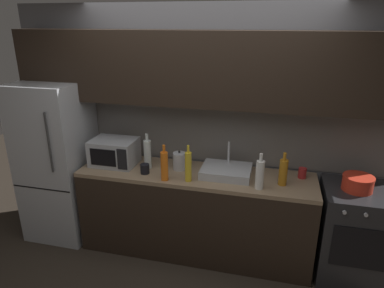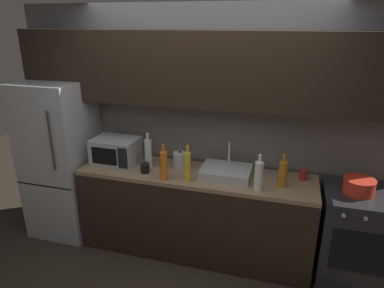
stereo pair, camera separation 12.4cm
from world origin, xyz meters
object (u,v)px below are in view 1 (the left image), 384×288
object	(u,v)px
kettle	(180,161)
wine_bottle_white	(260,174)
refrigerator	(58,161)
wine_bottle_yellow	(188,166)
wine_bottle_orange	(164,166)
cooking_pot	(358,183)
microwave	(114,152)
mug_dark	(145,169)
mug_red	(302,173)
wine_bottle_clear	(148,154)
oven_range	(352,233)
wine_bottle_amber	(283,172)

from	to	relation	value
kettle	wine_bottle_white	size ratio (longest dim) A/B	0.60
refrigerator	wine_bottle_yellow	size ratio (longest dim) A/B	4.90
wine_bottle_orange	cooking_pot	distance (m)	1.75
wine_bottle_white	microwave	bearing A→B (deg)	172.40
mug_dark	mug_red	distance (m)	1.53
kettle	wine_bottle_clear	xyz separation A→B (m)	(-0.33, -0.04, 0.06)
wine_bottle_white	wine_bottle_yellow	bearing A→B (deg)	-179.82
oven_range	wine_bottle_orange	bearing A→B (deg)	-172.93
mug_dark	microwave	bearing A→B (deg)	159.54
refrigerator	wine_bottle_white	size ratio (longest dim) A/B	5.17
wine_bottle_yellow	wine_bottle_clear	size ratio (longest dim) A/B	0.97
refrigerator	wine_bottle_orange	distance (m)	1.34
wine_bottle_orange	wine_bottle_clear	bearing A→B (deg)	138.13
refrigerator	wine_bottle_clear	world-z (taller)	refrigerator
microwave	wine_bottle_clear	size ratio (longest dim) A/B	1.26
kettle	wine_bottle_white	bearing A→B (deg)	-16.15
microwave	mug_red	xyz separation A→B (m)	(1.90, 0.12, -0.08)
cooking_pot	mug_dark	bearing A→B (deg)	-176.27
wine_bottle_amber	mug_red	xyz separation A→B (m)	(0.19, 0.19, -0.08)
kettle	mug_red	distance (m)	1.20
wine_bottle_clear	refrigerator	bearing A→B (deg)	-179.48
wine_bottle_white	cooking_pot	bearing A→B (deg)	12.13
mug_dark	mug_red	bearing A→B (deg)	10.17
refrigerator	wine_bottle_orange	bearing A→B (deg)	-9.52
wine_bottle_yellow	wine_bottle_white	bearing A→B (deg)	0.18
microwave	wine_bottle_yellow	distance (m)	0.88
microwave	mug_red	world-z (taller)	microwave
microwave	wine_bottle_amber	size ratio (longest dim) A/B	1.46
microwave	wine_bottle_amber	xyz separation A→B (m)	(1.71, -0.07, -0.01)
wine_bottle_yellow	mug_dark	distance (m)	0.47
refrigerator	oven_range	distance (m)	3.10
microwave	wine_bottle_orange	world-z (taller)	wine_bottle_orange
wine_bottle_white	oven_range	bearing A→B (deg)	11.69
oven_range	kettle	size ratio (longest dim) A/B	4.46
kettle	cooking_pot	distance (m)	1.67
mug_red	refrigerator	bearing A→B (deg)	-176.85
wine_bottle_yellow	mug_dark	world-z (taller)	wine_bottle_yellow
refrigerator	wine_bottle_yellow	distance (m)	1.55
wine_bottle_yellow	oven_range	bearing A→B (deg)	6.82
oven_range	wine_bottle_yellow	size ratio (longest dim) A/B	2.53
mug_red	cooking_pot	xyz separation A→B (m)	(0.46, -0.14, 0.02)
refrigerator	microwave	xyz separation A→B (m)	(0.68, 0.02, 0.16)
refrigerator	kettle	distance (m)	1.39
wine_bottle_white	wine_bottle_yellow	distance (m)	0.66
refrigerator	mug_dark	xyz separation A→B (m)	(1.07, -0.13, 0.08)
refrigerator	wine_bottle_clear	bearing A→B (deg)	0.52
refrigerator	wine_bottle_clear	xyz separation A→B (m)	(1.05, 0.01, 0.18)
microwave	cooking_pot	distance (m)	2.37
oven_range	kettle	bearing A→B (deg)	178.20
kettle	mug_red	world-z (taller)	kettle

